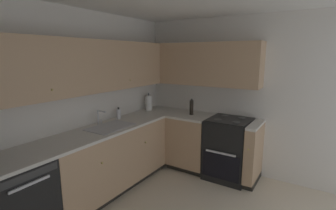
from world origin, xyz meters
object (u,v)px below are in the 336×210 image
(dishwasher, at_px, (15,205))
(oil_bottle, at_px, (191,107))
(oven_range, at_px, (229,148))
(soap_bottle, at_px, (119,114))
(paper_towel_roll, at_px, (149,103))

(dishwasher, distance_m, oil_bottle, 2.62)
(oven_range, relative_size, soap_bottle, 5.92)
(dishwasher, relative_size, paper_towel_roll, 2.78)
(paper_towel_roll, bearing_deg, dishwasher, -176.12)
(oven_range, distance_m, oil_bottle, 0.85)
(dishwasher, distance_m, soap_bottle, 1.74)
(dishwasher, relative_size, soap_bottle, 4.89)
(dishwasher, height_order, soap_bottle, soap_bottle)
(oven_range, bearing_deg, soap_bottle, 120.84)
(paper_towel_roll, relative_size, oil_bottle, 1.22)
(dishwasher, bearing_deg, soap_bottle, 6.28)
(dishwasher, xyz_separation_m, oil_bottle, (2.48, -0.62, 0.59))
(oven_range, xyz_separation_m, oil_bottle, (-0.02, 0.64, 0.57))
(paper_towel_roll, bearing_deg, soap_bottle, 178.43)
(paper_towel_roll, height_order, oil_bottle, paper_towel_roll)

